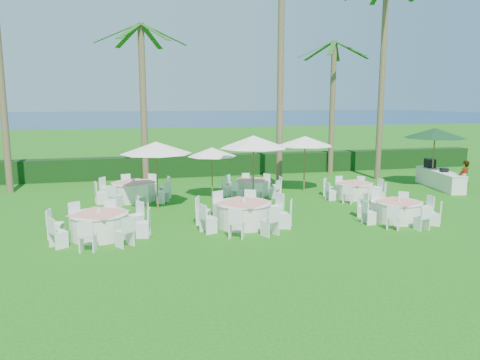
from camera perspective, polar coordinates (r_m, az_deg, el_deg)
The scene contains 20 objects.
ground at distance 16.24m, azimuth 5.22°, elevation -5.93°, with size 120.00×120.00×0.00m, color #136210.
hedge at distance 27.50m, azimuth -3.06°, elevation 1.85°, with size 34.00×1.00×1.20m, color black.
ocean at distance 116.93m, azimuth -11.70°, elevation 7.41°, with size 260.00×260.00×0.00m, color #061E45.
banquet_table_a at distance 15.73m, azimuth -16.75°, elevation -5.23°, with size 3.23×3.23×0.97m.
banquet_table_b at distance 16.43m, azimuth 0.44°, elevation -4.09°, with size 3.30×3.30×1.02m.
banquet_table_c at distance 18.04m, azimuth 18.74°, elevation -3.56°, with size 2.92×2.92×0.89m.
banquet_table_d at distance 21.01m, azimuth -12.81°, elevation -1.31°, with size 3.29×3.29×0.99m.
banquet_table_e at distance 21.77m, azimuth 1.44°, elevation -0.85°, with size 2.81×2.81×0.86m.
banquet_table_f at distance 21.66m, azimuth 13.75°, elevation -1.20°, with size 2.77×2.77×0.85m.
umbrella_a at distance 18.86m, azimuth -10.18°, elevation 3.89°, with size 2.83×2.83×2.74m.
umbrella_b at distance 19.15m, azimuth 1.66°, elevation 4.68°, with size 2.84×2.84×2.94m.
umbrella_c at distance 20.86m, azimuth -3.46°, elevation 3.43°, with size 2.20×2.20×2.29m.
umbrella_d at distance 22.65m, azimuth 7.93°, elevation 4.73°, with size 2.71×2.71×2.66m.
umbrella_green at distance 25.66m, azimuth 22.69°, elevation 5.30°, with size 3.07×3.07×2.98m.
buffet_table at distance 25.54m, azimuth 23.12°, elevation 0.16°, with size 1.41×3.84×1.34m.
staff_person at distance 24.29m, azimuth 25.65°, elevation 0.29°, with size 0.58×0.38×1.58m, color gray.
palm_b at distance 23.67m, azimuth -11.72°, elevation 9.71°, with size 4.40×3.98×8.00m.
palm_c at distance 24.35m, azimuth 5.00°, elevation 15.85°, with size 4.40×4.16×12.97m.
palm_d at distance 28.78m, azimuth 11.21°, elevation 9.48°, with size 4.40×4.00×7.77m.
palm_e at distance 26.98m, azimuth 16.96°, elevation 12.44°, with size 4.23×4.38×10.72m.
Camera 1 is at (-5.24, -14.74, 4.38)m, focal length 35.00 mm.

